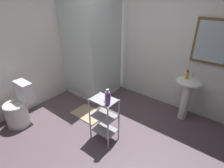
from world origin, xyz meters
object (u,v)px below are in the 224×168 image
conditioner_bottle_purple (108,98)px  rinse_cup (108,98)px  pedestal_sink (187,91)px  bath_mat (88,114)px  toilet (19,108)px  shower_stall (93,74)px  hand_soap_bottle (187,75)px  storage_cart (104,117)px

conditioner_bottle_purple → rinse_cup: conditioner_bottle_purple is taller
pedestal_sink → bath_mat: pedestal_sink is taller
toilet → rinse_cup: 1.68m
shower_stall → hand_soap_bottle: bearing=9.1°
shower_stall → hand_soap_bottle: 1.97m
hand_soap_bottle → bath_mat: size_ratio=0.25×
toilet → bath_mat: size_ratio=1.27×
pedestal_sink → rinse_cup: bearing=-119.1°
toilet → conditioner_bottle_purple: 1.73m
shower_stall → rinse_cup: size_ratio=21.40×
shower_stall → rinse_cup: bearing=-38.3°
conditioner_bottle_purple → pedestal_sink: bearing=64.4°
conditioner_bottle_purple → bath_mat: conditioner_bottle_purple is taller
hand_soap_bottle → bath_mat: hand_soap_bottle is taller
toilet → storage_cart: 1.55m
hand_soap_bottle → bath_mat: (-1.40, -1.00, -0.87)m
toilet → rinse_cup: size_ratio=8.13×
storage_cart → rinse_cup: size_ratio=7.92×
shower_stall → pedestal_sink: (1.95, 0.34, 0.12)m
hand_soap_bottle → conditioner_bottle_purple: size_ratio=0.63×
shower_stall → conditioner_bottle_purple: shower_stall is taller
pedestal_sink → hand_soap_bottle: bearing=-147.7°
storage_cart → bath_mat: bearing=157.0°
shower_stall → pedestal_sink: 1.98m
shower_stall → conditioner_bottle_purple: bearing=-39.0°
pedestal_sink → storage_cart: 1.54m
storage_cart → bath_mat: size_ratio=1.23×
storage_cart → rinse_cup: rinse_cup is taller
storage_cart → hand_soap_bottle: (0.74, 1.28, 0.44)m
toilet → bath_mat: (0.75, 0.91, -0.31)m
storage_cart → rinse_cup: bearing=10.6°
pedestal_sink → shower_stall: bearing=-170.2°
storage_cart → bath_mat: storage_cart is taller
storage_cart → rinse_cup: 0.36m
storage_cart → conditioner_bottle_purple: bearing=-26.9°
storage_cart → conditioner_bottle_purple: (0.13, -0.06, 0.41)m
toilet → hand_soap_bottle: bearing=41.6°
pedestal_sink → bath_mat: bearing=-144.6°
shower_stall → hand_soap_bottle: shower_stall is taller
pedestal_sink → conditioner_bottle_purple: (-0.66, -1.38, 0.27)m
hand_soap_bottle → shower_stall: bearing=-170.9°
storage_cart → hand_soap_bottle: hand_soap_bottle is taller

